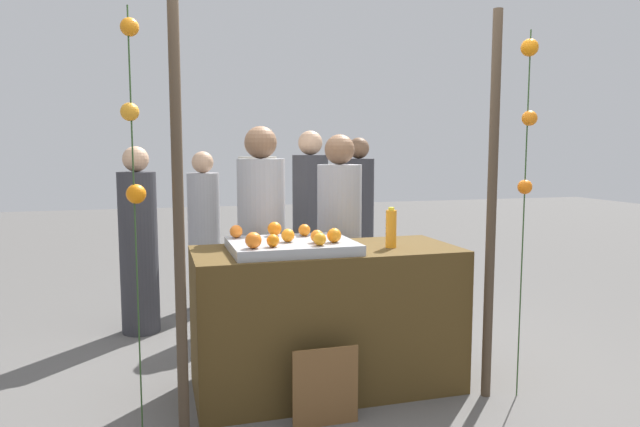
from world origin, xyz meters
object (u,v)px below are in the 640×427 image
object	(u,v)px
chalkboard_sign	(325,388)
vendor_right	(339,252)
orange_1	(304,230)
juice_bottle	(391,228)
orange_0	(288,235)
vendor_left	(262,254)
stall_counter	(327,318)

from	to	relation	value
chalkboard_sign	vendor_right	distance (m)	1.27
orange_1	juice_bottle	distance (m)	0.54
orange_0	vendor_left	bearing A→B (deg)	94.06
stall_counter	juice_bottle	world-z (taller)	juice_bottle
orange_1	chalkboard_sign	xyz separation A→B (m)	(-0.05, -0.63, -0.77)
orange_0	orange_1	distance (m)	0.25
orange_1	vendor_left	xyz separation A→B (m)	(-0.20, 0.43, -0.21)
stall_counter	orange_0	distance (m)	0.60
orange_0	vendor_left	xyz separation A→B (m)	(-0.04, 0.63, -0.22)
stall_counter	orange_0	size ratio (longest dim) A/B	20.51
orange_0	vendor_right	distance (m)	0.87
orange_1	vendor_right	xyz separation A→B (m)	(0.38, 0.45, -0.24)
stall_counter	vendor_left	world-z (taller)	vendor_left
orange_0	vendor_left	size ratio (longest dim) A/B	0.05
stall_counter	chalkboard_sign	distance (m)	0.56
stall_counter	orange_1	world-z (taller)	orange_1
orange_1	vendor_right	distance (m)	0.63
vendor_left	vendor_right	size ratio (longest dim) A/B	1.03
stall_counter	orange_1	size ratio (longest dim) A/B	21.41
orange_0	juice_bottle	world-z (taller)	juice_bottle
juice_bottle	vendor_right	distance (m)	0.73
vendor_right	chalkboard_sign	bearing A→B (deg)	-111.63
juice_bottle	orange_0	bearing A→B (deg)	178.02
juice_bottle	vendor_left	world-z (taller)	vendor_left
chalkboard_sign	vendor_right	xyz separation A→B (m)	(0.43, 1.07, 0.53)
stall_counter	vendor_right	size ratio (longest dim) A/B	1.02
stall_counter	chalkboard_sign	size ratio (longest dim) A/B	3.65
orange_1	vendor_left	world-z (taller)	vendor_left
juice_bottle	vendor_right	xyz separation A→B (m)	(-0.12, 0.67, -0.26)
vendor_right	orange_1	bearing A→B (deg)	-130.17
chalkboard_sign	juice_bottle	bearing A→B (deg)	36.55
stall_counter	chalkboard_sign	world-z (taller)	stall_counter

